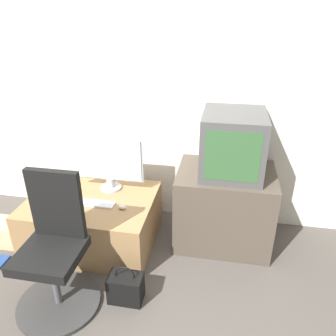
% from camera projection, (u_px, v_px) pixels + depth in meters
% --- Properties ---
extents(ground_plane, '(12.00, 12.00, 0.00)m').
position_uv_depth(ground_plane, '(96.00, 307.00, 2.38)').
color(ground_plane, '#4C4742').
extents(wall_back, '(4.40, 0.05, 2.60)m').
position_uv_depth(wall_back, '(136.00, 88.00, 2.97)').
color(wall_back, silver).
rests_on(wall_back, ground_plane).
extents(desk, '(1.10, 0.83, 0.45)m').
position_uv_depth(desk, '(94.00, 219.00, 2.97)').
color(desk, '#937047').
rests_on(desk, ground_plane).
extents(side_stand, '(0.83, 0.62, 0.70)m').
position_uv_depth(side_stand, '(224.00, 207.00, 2.93)').
color(side_stand, '#4C4238').
rests_on(side_stand, ground_plane).
extents(main_monitor, '(0.62, 0.19, 0.50)m').
position_uv_depth(main_monitor, '(109.00, 162.00, 2.91)').
color(main_monitor, '#B2B2B7').
rests_on(main_monitor, desk).
extents(keyboard, '(0.30, 0.10, 0.01)m').
position_uv_depth(keyboard, '(97.00, 204.00, 2.78)').
color(keyboard, silver).
rests_on(keyboard, desk).
extents(mouse, '(0.07, 0.04, 0.03)m').
position_uv_depth(mouse, '(122.00, 207.00, 2.71)').
color(mouse, silver).
rests_on(mouse, desk).
extents(crt_tv, '(0.50, 0.55, 0.51)m').
position_uv_depth(crt_tv, '(233.00, 144.00, 2.67)').
color(crt_tv, '#474747').
rests_on(crt_tv, side_stand).
extents(office_chair, '(0.59, 0.59, 1.01)m').
position_uv_depth(office_chair, '(55.00, 257.00, 2.27)').
color(office_chair, '#333333').
rests_on(office_chair, ground_plane).
extents(cardboard_box_lower, '(0.27, 0.24, 0.21)m').
position_uv_depth(cardboard_box_lower, '(8.00, 232.00, 2.99)').
color(cardboard_box_lower, '#D1B27F').
rests_on(cardboard_box_lower, ground_plane).
extents(handbag, '(0.25, 0.16, 0.31)m').
position_uv_depth(handbag, '(126.00, 287.00, 2.39)').
color(handbag, black).
rests_on(handbag, ground_plane).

